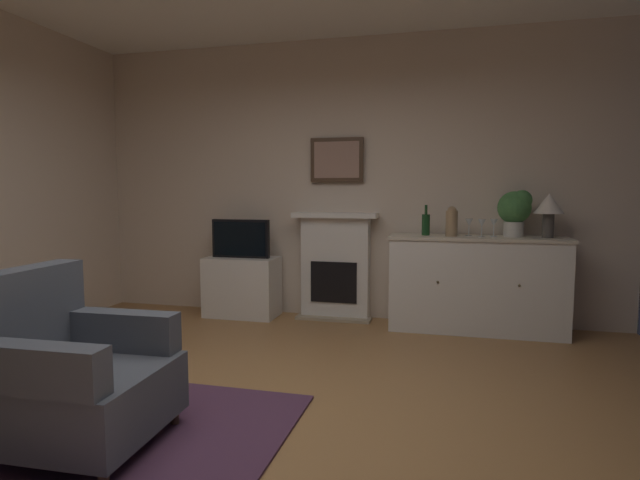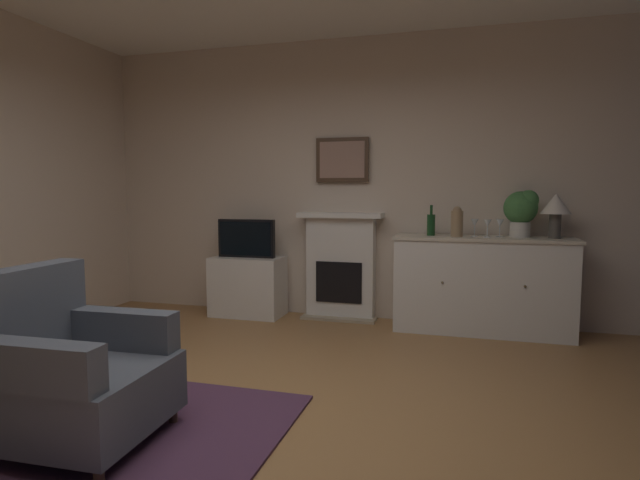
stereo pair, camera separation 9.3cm
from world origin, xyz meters
name	(u,v)px [view 2 (the right image)]	position (x,y,z in m)	size (l,w,h in m)	color
ground_plane	(245,438)	(0.00, 0.00, -0.05)	(5.54, 5.52, 0.10)	#9E7042
wall_rear	(352,180)	(0.00, 2.73, 1.43)	(5.54, 0.06, 2.87)	beige
area_rug	(87,447)	(-0.69, -0.41, 0.01)	(1.86, 1.87, 0.02)	#4C2D47
fireplace_unit	(341,266)	(-0.08, 2.60, 0.55)	(0.87, 0.30, 1.10)	white
framed_picture	(342,160)	(-0.08, 2.65, 1.64)	(0.55, 0.04, 0.45)	#473323
sideboard_cabinet	(482,285)	(1.31, 2.42, 0.45)	(1.62, 0.49, 0.90)	white
table_lamp	(556,207)	(1.92, 2.42, 1.18)	(0.26, 0.26, 0.40)	#4C4742
wine_bottle	(431,224)	(0.84, 2.45, 1.01)	(0.08, 0.08, 0.29)	#193F1E
wine_glass_left	(475,223)	(1.23, 2.45, 1.02)	(0.07, 0.07, 0.16)	silver
wine_glass_center	(487,224)	(1.34, 2.38, 1.02)	(0.07, 0.07, 0.16)	silver
wine_glass_right	(500,224)	(1.45, 2.44, 1.02)	(0.07, 0.07, 0.16)	silver
vase_decorative	(457,222)	(1.07, 2.37, 1.04)	(0.11, 0.11, 0.28)	#9E7F5B
tv_cabinet	(248,286)	(-1.06, 2.44, 0.31)	(0.75, 0.42, 0.63)	white
tv_set	(246,238)	(-1.06, 2.42, 0.83)	(0.62, 0.07, 0.40)	black
potted_plant_small	(522,209)	(1.64, 2.47, 1.16)	(0.30, 0.30, 0.43)	beige
armchair	(69,372)	(-0.81, -0.38, 0.38)	(0.84, 0.81, 0.92)	#474C56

